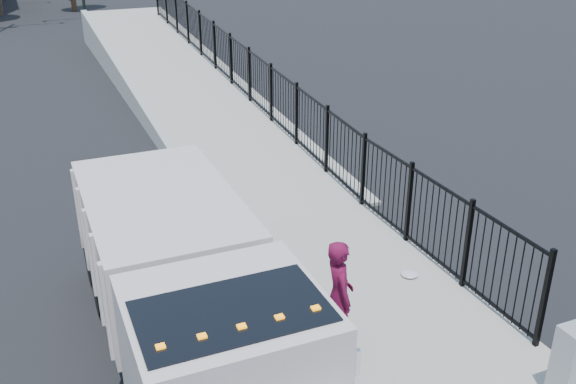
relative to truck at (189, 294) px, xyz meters
name	(u,v)px	position (x,y,z in m)	size (l,w,h in m)	color
ground	(295,335)	(1.88, 0.26, -1.48)	(120.00, 120.00, 0.00)	black
sidewalk	(455,373)	(3.81, -1.74, -1.42)	(3.55, 12.00, 0.12)	#9E998E
ramp	(182,93)	(4.01, 16.26, -1.48)	(3.95, 24.00, 1.70)	#9E998E
iron_fence	(250,92)	(5.43, 12.26, -0.58)	(0.10, 28.00, 1.80)	black
truck	(189,294)	(0.00, 0.00, 0.00)	(2.60, 7.70, 2.64)	black
worker	(339,296)	(2.35, -0.44, -0.37)	(0.72, 0.48, 1.99)	#5D0B2C
utility_cabinet	(573,363)	(4.98, -2.88, -0.74)	(0.55, 0.40, 1.25)	gray
debris	(409,274)	(4.69, 0.96, -1.32)	(0.35, 0.35, 0.09)	silver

